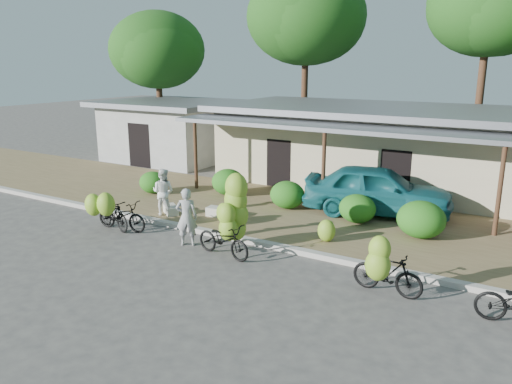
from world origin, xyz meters
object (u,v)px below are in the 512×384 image
bike_left (110,212)px  teal_van (377,190)px  bike_far_left (119,214)px  vendor (187,217)px  sack_far (171,210)px  sack_near (219,212)px  tree_far_center (304,15)px  bystander (163,192)px  tree_back_left (156,48)px  bike_center (230,223)px  tree_center_right (486,5)px  bike_right (385,269)px

bike_left → teal_van: (6.78, 5.66, 0.38)m
bike_far_left → vendor: vendor is taller
sack_far → vendor: 2.94m
sack_near → sack_far: (-1.61, -0.59, -0.01)m
sack_near → tree_far_center: bearing=103.7°
bike_left → sack_near: 3.54m
sack_far → teal_van: size_ratio=0.15×
bike_far_left → vendor: bearing=-92.7°
bystander → teal_van: size_ratio=0.33×
tree_back_left → teal_van: (15.55, -6.69, -4.97)m
tree_far_center → bystander: tree_far_center is taller
bike_center → vendor: (-1.42, -0.10, -0.04)m
tree_center_right → sack_far: tree_center_right is taller
vendor → bystander: bearing=-65.2°
tree_center_right → teal_van: 12.29m
vendor → sack_near: bearing=-106.3°
bike_far_left → tree_far_center: bearing=-0.7°
bike_center → sack_near: size_ratio=2.64×
tree_back_left → bike_right: (17.57, -12.46, -5.27)m
sack_near → teal_van: (4.44, 3.02, 0.69)m
bike_left → tree_back_left: bearing=50.0°
tree_back_left → bike_left: bearing=-54.6°
bike_center → sack_far: bike_center is taller
sack_far → vendor: (2.20, -1.86, 0.59)m
bystander → bike_left: bearing=58.6°
tree_center_right → sack_near: (-5.90, -13.20, -7.41)m
tree_center_right → bike_right: tree_center_right is taller
bike_center → sack_near: 3.15m
bike_right → bike_left: bearing=93.5°
bike_left → teal_van: 8.84m
tree_far_center → sack_far: tree_far_center is taller
sack_near → tree_center_right: bearing=65.9°
bike_right → sack_far: size_ratio=2.26×
bystander → teal_van: teal_van is taller
tree_back_left → sack_far: size_ratio=10.70×
bike_right → vendor: vendor is taller
tree_far_center → bike_left: bearing=-87.1°
teal_van → tree_center_right: bearing=-21.1°
tree_far_center → vendor: 17.00m
bike_far_left → teal_van: bearing=-54.1°
sack_far → bike_right: bearing=-15.0°
tree_back_left → bike_right: 22.17m
bike_left → bystander: bearing=-4.0°
bike_left → bike_right: bearing=-76.1°
tree_far_center → bike_right: bearing=-58.3°
bike_left → bike_center: size_ratio=0.76×
tree_back_left → sack_far: (9.49, -10.30, -5.66)m
bike_far_left → bike_left: (-0.31, -0.10, 0.02)m
bike_far_left → bike_right: (8.49, -0.21, 0.09)m
sack_near → bike_center: bearing=-49.5°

